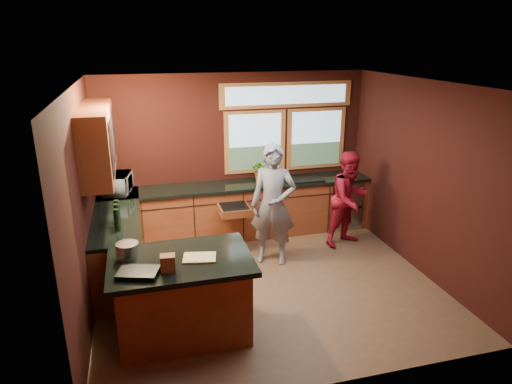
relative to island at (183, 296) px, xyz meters
name	(u,v)px	position (x,y,z in m)	size (l,w,h in m)	color
floor	(267,284)	(1.22, 0.80, -0.48)	(4.50, 4.50, 0.00)	brown
room_shell	(217,154)	(0.63, 1.12, 1.32)	(4.52, 4.02, 2.71)	black
back_counter	(251,209)	(1.42, 2.50, -0.01)	(4.50, 0.64, 0.93)	#5D2D16
left_counter	(118,243)	(-0.73, 1.65, -0.01)	(0.64, 2.30, 0.93)	#5D2D16
island	(183,296)	(0.00, 0.00, 0.00)	(1.55, 1.05, 0.95)	#5D2D16
person_grey	(273,205)	(1.49, 1.45, 0.42)	(0.66, 0.43, 1.81)	slate
person_red	(350,199)	(2.86, 1.73, 0.30)	(0.75, 0.59, 1.55)	maroon
microwave	(118,184)	(-0.70, 2.50, 0.61)	(0.56, 0.38, 0.31)	#999999
potted_plant	(261,170)	(1.62, 2.55, 0.64)	(0.34, 0.29, 0.37)	#999999
paper_towel	(276,173)	(1.86, 2.50, 0.59)	(0.12, 0.12, 0.28)	white
cutting_board	(199,258)	(0.20, -0.05, 0.48)	(0.35, 0.25, 0.02)	tan
stock_pot	(128,251)	(-0.55, 0.15, 0.56)	(0.24, 0.24, 0.18)	#A9A9AD
paper_bag	(168,263)	(-0.15, -0.25, 0.56)	(0.15, 0.12, 0.18)	brown
black_tray	(138,273)	(-0.45, -0.25, 0.49)	(0.40, 0.28, 0.05)	black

